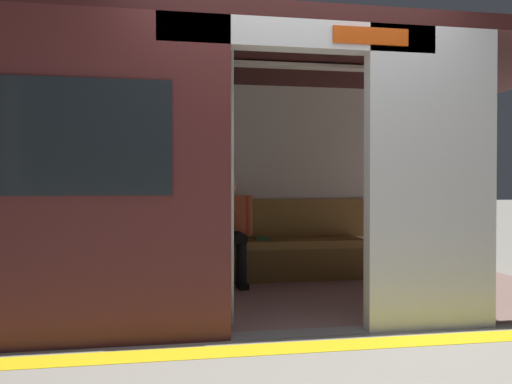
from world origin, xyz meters
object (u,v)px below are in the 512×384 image
Objects in this scene: bench_seat at (251,250)px; book at (262,238)px; handbag at (183,234)px; grab_pole_door at (231,180)px; train_car at (260,134)px; person_seated at (228,221)px.

bench_seat is 0.20m from book.
book is (-0.88, -0.05, -0.07)m from handbag.
train_car is at bearing -115.40° from grab_pole_door.
book is 0.10× the size of grab_pole_door.
person_seated is at bearing 169.59° from handbag.
grab_pole_door is at bearing 76.24° from book.
book is at bearing -177.05° from handbag.
train_car is 1.56m from handbag.
person_seated is at bearing 11.56° from bench_seat.
train_car is 1.52m from bench_seat.
bench_seat is 11.80× the size of book.
grab_pole_door is at bearing 99.74° from handbag.
person_seated reaches higher than bench_seat.
bench_seat is at bearing -104.25° from grab_pole_door.
bench_seat is 2.20× the size of person_seated.
train_car is 5.44× the size of person_seated.
book is (-0.14, -0.08, 0.12)m from bench_seat.
person_seated is at bearing -96.19° from grab_pole_door.
handbag is at bearing -55.78° from train_car.
train_car is 2.91× the size of grab_pole_door.
handbag is at bearing 6.97° from book.
train_car is 1.26m from person_seated.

